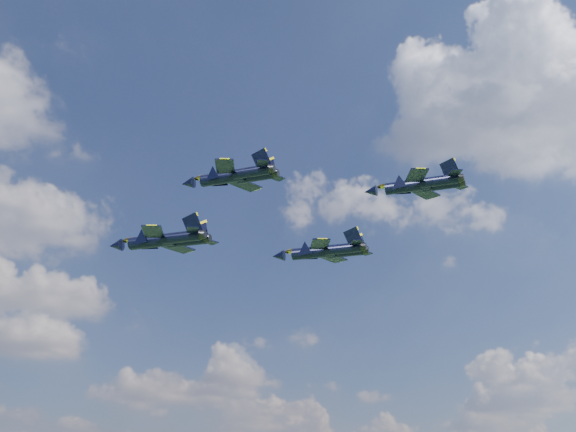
{
  "coord_description": "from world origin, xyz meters",
  "views": [
    {
      "loc": [
        -43.4,
        -79.12,
        26.52
      ],
      "look_at": [
        5.21,
        6.77,
        64.04
      ],
      "focal_mm": 45.0,
      "sensor_mm": 36.0,
      "label": 1
    }
  ],
  "objects_px": {
    "jet_lead": "(149,241)",
    "jet_slot": "(404,186)",
    "jet_right": "(311,252)",
    "jet_left": "(220,178)"
  },
  "relations": [
    {
      "from": "jet_lead",
      "to": "jet_slot",
      "type": "height_order",
      "value": "jet_slot"
    },
    {
      "from": "jet_left",
      "to": "jet_slot",
      "type": "xyz_separation_m",
      "value": [
        26.19,
        -3.74,
        2.99
      ]
    },
    {
      "from": "jet_slot",
      "to": "jet_right",
      "type": "bearing_deg",
      "value": 47.22
    },
    {
      "from": "jet_right",
      "to": "jet_slot",
      "type": "xyz_separation_m",
      "value": [
        -1.06,
        -26.9,
        1.85
      ]
    },
    {
      "from": "jet_right",
      "to": "jet_slot",
      "type": "distance_m",
      "value": 26.98
    },
    {
      "from": "jet_right",
      "to": "jet_left",
      "type": "bearing_deg",
      "value": 178.15
    },
    {
      "from": "jet_left",
      "to": "jet_right",
      "type": "bearing_deg",
      "value": 0.3
    },
    {
      "from": "jet_right",
      "to": "jet_lead",
      "type": "bearing_deg",
      "value": 130.57
    },
    {
      "from": "jet_lead",
      "to": "jet_slot",
      "type": "distance_m",
      "value": 40.11
    },
    {
      "from": "jet_lead",
      "to": "jet_slot",
      "type": "bearing_deg",
      "value": -91.56
    }
  ]
}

